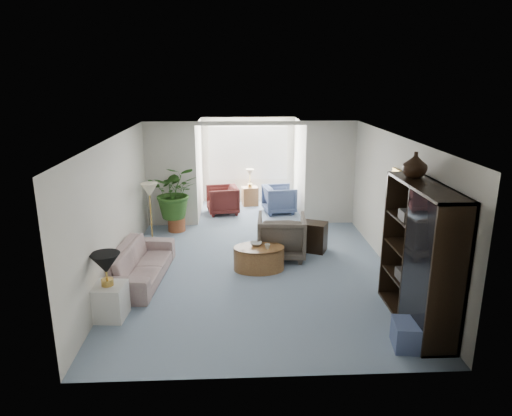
{
  "coord_description": "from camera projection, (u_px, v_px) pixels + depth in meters",
  "views": [
    {
      "loc": [
        -0.41,
        -7.81,
        3.53
      ],
      "look_at": [
        0.0,
        0.6,
        1.1
      ],
      "focal_mm": 32.51,
      "sensor_mm": 36.0,
      "label": 1
    }
  ],
  "objects": [
    {
      "name": "window_pane",
      "position": [
        248.0,
        153.0,
        13.08
      ],
      "size": [
        2.2,
        0.02,
        1.5
      ],
      "primitive_type": "cube",
      "color": "white"
    },
    {
      "name": "entertainment_cabinet",
      "position": [
        420.0,
        256.0,
        6.6
      ],
      "size": [
        0.5,
        1.87,
        2.08
      ],
      "primitive_type": "cube",
      "color": "black",
      "rests_on": "ground"
    },
    {
      "name": "coffee_table",
      "position": [
        259.0,
        258.0,
        8.66
      ],
      "size": [
        1.07,
        1.07,
        0.45
      ],
      "primitive_type": "cylinder",
      "rotation": [
        0.0,
        0.0,
        -0.14
      ],
      "color": "olive",
      "rests_on": "ground"
    },
    {
      "name": "table_lamp",
      "position": [
        106.0,
        263.0,
        6.76
      ],
      "size": [
        0.44,
        0.44,
        0.3
      ],
      "primitive_type": "cone",
      "color": "black",
      "rests_on": "end_table"
    },
    {
      "name": "sofa",
      "position": [
        140.0,
        263.0,
        8.22
      ],
      "size": [
        1.0,
        2.15,
        0.61
      ],
      "primitive_type": "imported",
      "rotation": [
        0.0,
        0.0,
        1.48
      ],
      "color": "#B3A597",
      "rests_on": "ground"
    },
    {
      "name": "sunroom_table",
      "position": [
        250.0,
        196.0,
        12.94
      ],
      "size": [
        0.47,
        0.39,
        0.52
      ],
      "primitive_type": "cube",
      "rotation": [
        0.0,
        0.0,
        0.16
      ],
      "color": "olive",
      "rests_on": "ground"
    },
    {
      "name": "sunroom_chair_blue",
      "position": [
        279.0,
        199.0,
        12.23
      ],
      "size": [
        0.91,
        0.89,
        0.73
      ],
      "primitive_type": "imported",
      "rotation": [
        0.0,
        0.0,
        1.73
      ],
      "color": "slate",
      "rests_on": "ground"
    },
    {
      "name": "floor_lamp",
      "position": [
        149.0,
        190.0,
        9.52
      ],
      "size": [
        0.36,
        0.36,
        0.28
      ],
      "primitive_type": "cone",
      "color": "beige",
      "rests_on": "ground"
    },
    {
      "name": "floor",
      "position": [
        258.0,
        275.0,
        8.5
      ],
      "size": [
        6.0,
        6.0,
        0.0
      ],
      "primitive_type": "plane",
      "color": "#899BB5",
      "rests_on": "ground"
    },
    {
      "name": "coffee_bowl",
      "position": [
        256.0,
        244.0,
        8.68
      ],
      "size": [
        0.25,
        0.25,
        0.05
      ],
      "primitive_type": "imported",
      "rotation": [
        0.0,
        0.0,
        -0.14
      ],
      "color": "beige",
      "rests_on": "coffee_table"
    },
    {
      "name": "window_blinds",
      "position": [
        248.0,
        153.0,
        13.05
      ],
      "size": [
        2.2,
        0.02,
        1.5
      ],
      "primitive_type": "cube",
      "color": "white"
    },
    {
      "name": "end_table",
      "position": [
        109.0,
        301.0,
        6.93
      ],
      "size": [
        0.52,
        0.52,
        0.53
      ],
      "primitive_type": "cube",
      "rotation": [
        0.0,
        0.0,
        -0.09
      ],
      "color": "white",
      "rests_on": "ground"
    },
    {
      "name": "side_table_dark",
      "position": [
        314.0,
        237.0,
        9.58
      ],
      "size": [
        0.63,
        0.58,
        0.61
      ],
      "primitive_type": "cube",
      "rotation": [
        0.0,
        0.0,
        -0.43
      ],
      "color": "black",
      "rests_on": "ground"
    },
    {
      "name": "house_plant",
      "position": [
        175.0,
        192.0,
        10.63
      ],
      "size": [
        1.12,
        0.97,
        1.25
      ],
      "primitive_type": "imported",
      "color": "#2E5B1F",
      "rests_on": "plant_pot"
    },
    {
      "name": "plant_pot",
      "position": [
        177.0,
        224.0,
        10.85
      ],
      "size": [
        0.4,
        0.4,
        0.32
      ],
      "primitive_type": "cylinder",
      "color": "#984E2C",
      "rests_on": "ground"
    },
    {
      "name": "coffee_cup",
      "position": [
        267.0,
        246.0,
        8.5
      ],
      "size": [
        0.11,
        0.11,
        0.09
      ],
      "primitive_type": "imported",
      "rotation": [
        0.0,
        0.0,
        -0.14
      ],
      "color": "beige",
      "rests_on": "coffee_table"
    },
    {
      "name": "back_pier_right",
      "position": [
        330.0,
        173.0,
        11.12
      ],
      "size": [
        1.2,
        0.12,
        2.5
      ],
      "primitive_type": "cube",
      "color": "silver",
      "rests_on": "ground"
    },
    {
      "name": "sunroom_chair_maroon",
      "position": [
        222.0,
        200.0,
        12.16
      ],
      "size": [
        0.92,
        0.9,
        0.73
      ],
      "primitive_type": "imported",
      "rotation": [
        0.0,
        0.0,
        -1.41
      ],
      "color": "#531D1C",
      "rests_on": "ground"
    },
    {
      "name": "framed_picture",
      "position": [
        399.0,
        184.0,
        8.04
      ],
      "size": [
        0.04,
        0.5,
        0.4
      ],
      "primitive_type": "cube",
      "color": "beige"
    },
    {
      "name": "sunroom_floor",
      "position": [
        250.0,
        211.0,
        12.43
      ],
      "size": [
        2.6,
        2.6,
        0.0
      ],
      "primitive_type": "plane",
      "color": "#899BB5",
      "rests_on": "ground"
    },
    {
      "name": "shelf_clutter",
      "position": [
        419.0,
        255.0,
        6.5
      ],
      "size": [
        0.3,
        1.02,
        1.06
      ],
      "color": "#413F3C",
      "rests_on": "entertainment_cabinet"
    },
    {
      "name": "back_header",
      "position": [
        251.0,
        123.0,
        10.7
      ],
      "size": [
        2.6,
        0.12,
        0.1
      ],
      "primitive_type": "cube",
      "color": "silver",
      "rests_on": "back_pier_left"
    },
    {
      "name": "back_pier_left",
      "position": [
        171.0,
        175.0,
        10.94
      ],
      "size": [
        1.2,
        0.12,
        2.5
      ],
      "primitive_type": "cube",
      "color": "silver",
      "rests_on": "ground"
    },
    {
      "name": "cabinet_urn",
      "position": [
        415.0,
        165.0,
        6.74
      ],
      "size": [
        0.36,
        0.36,
        0.37
      ],
      "primitive_type": "imported",
      "color": "black",
      "rests_on": "entertainment_cabinet"
    },
    {
      "name": "ottoman",
      "position": [
        411.0,
        335.0,
        6.19
      ],
      "size": [
        0.51,
        0.51,
        0.36
      ],
      "primitive_type": "cube",
      "rotation": [
        0.0,
        0.0,
        -0.14
      ],
      "color": "slate",
      "rests_on": "ground"
    },
    {
      "name": "wingback_chair",
      "position": [
        281.0,
        236.0,
        9.22
      ],
      "size": [
        1.01,
        1.03,
        0.87
      ],
      "primitive_type": "imported",
      "rotation": [
        0.0,
        0.0,
        3.06
      ],
      "color": "#5E554A",
      "rests_on": "ground"
    }
  ]
}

